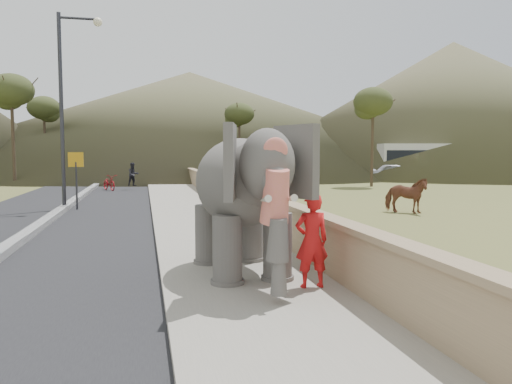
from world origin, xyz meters
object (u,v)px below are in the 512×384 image
(elephant_and_man, at_px, (241,202))
(cow, at_px, (406,195))
(lamppost, at_px, (69,91))
(motorcyclist, at_px, (117,180))

(elephant_and_man, bearing_deg, cow, 46.01)
(lamppost, distance_m, elephant_and_man, 13.79)
(cow, bearing_deg, lamppost, 112.35)
(motorcyclist, bearing_deg, elephant_and_man, -81.57)
(lamppost, bearing_deg, elephant_and_man, -69.37)
(lamppost, distance_m, cow, 14.19)
(lamppost, height_order, motorcyclist, lamppost)
(lamppost, xyz_separation_m, elephant_and_man, (4.71, -12.51, -3.40))
(cow, relative_size, motorcyclist, 0.65)
(cow, distance_m, motorcyclist, 18.59)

